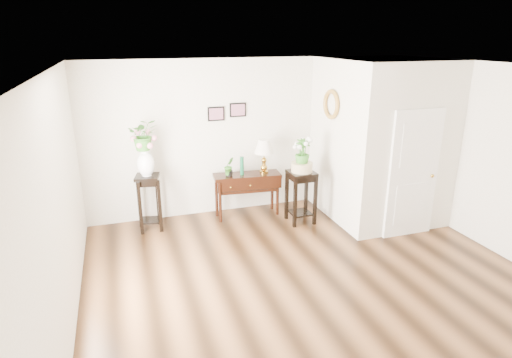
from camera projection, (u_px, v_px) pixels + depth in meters
name	position (u px, v px, depth m)	size (l,w,h in m)	color
floor	(312.00, 279.00, 5.85)	(6.00, 5.50, 0.02)	brown
ceiling	(322.00, 68.00, 4.96)	(6.00, 5.50, 0.02)	white
wall_back	(251.00, 136.00, 7.88)	(6.00, 0.02, 2.80)	white
wall_front	(493.00, 306.00, 2.93)	(6.00, 0.02, 2.80)	white
wall_left	(59.00, 211.00, 4.52)	(0.02, 5.50, 2.80)	white
wall_right	(501.00, 161.00, 6.29)	(0.02, 5.50, 2.80)	white
partition	(379.00, 139.00, 7.62)	(1.80, 1.95, 2.80)	white
door	(413.00, 174.00, 6.84)	(0.90, 0.05, 2.10)	white
art_print_left	(216.00, 114.00, 7.53)	(0.30, 0.02, 0.25)	black
art_print_right	(238.00, 110.00, 7.63)	(0.30, 0.02, 0.25)	black
wall_ornament	(331.00, 104.00, 7.25)	(0.51, 0.51, 0.07)	#AB7938
console_table	(247.00, 195.00, 7.80)	(1.20, 0.40, 0.80)	black
table_lamp	(264.00, 154.00, 7.65)	(0.35, 0.35, 0.62)	#AF852C
green_vase	(242.00, 165.00, 7.59)	(0.07, 0.07, 0.33)	#104F30
potted_plant	(229.00, 167.00, 7.52)	(0.18, 0.15, 0.33)	#327924
plant_stand_a	(149.00, 203.00, 7.21)	(0.38, 0.38, 0.97)	black
porcelain_vase	(146.00, 162.00, 6.98)	(0.28, 0.28, 0.49)	white
lily_arrangement	(144.00, 137.00, 6.85)	(0.46, 0.40, 0.51)	#327924
plant_stand_b	(301.00, 197.00, 7.51)	(0.44, 0.44, 0.93)	black
ceramic_bowl	(302.00, 167.00, 7.34)	(0.37, 0.37, 0.16)	#B8B197
narcissus	(302.00, 152.00, 7.25)	(0.25, 0.25, 0.45)	#327924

